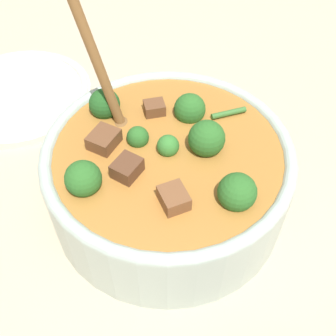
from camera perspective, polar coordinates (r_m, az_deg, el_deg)
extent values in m
plane|color=#C6B293|center=(0.57, 0.00, -4.55)|extent=(4.00, 4.00, 0.00)
cylinder|color=#B2C6BC|center=(0.53, 0.00, -1.39)|extent=(0.30, 0.30, 0.10)
torus|color=#B2C6BC|center=(0.49, 0.00, 2.25)|extent=(0.30, 0.30, 0.02)
cylinder|color=#B27533|center=(0.51, 0.00, -0.21)|extent=(0.27, 0.27, 0.07)
sphere|color=#2D6B28|center=(0.45, -11.41, -1.41)|extent=(0.04, 0.04, 0.04)
cylinder|color=#6B9956|center=(0.48, -10.89, -3.63)|extent=(0.01, 0.01, 0.02)
sphere|color=#2D6B28|center=(0.44, 9.34, -3.24)|extent=(0.04, 0.04, 0.04)
cylinder|color=#6B9956|center=(0.46, 8.88, -5.50)|extent=(0.01, 0.01, 0.02)
sphere|color=#2D6B28|center=(0.53, 2.96, 7.97)|extent=(0.04, 0.04, 0.04)
cylinder|color=#6B9956|center=(0.55, 2.84, 5.71)|extent=(0.01, 0.01, 0.02)
sphere|color=#387F33|center=(0.48, -0.20, 2.89)|extent=(0.03, 0.03, 0.03)
cylinder|color=#6B9956|center=(0.50, -0.19, 1.39)|extent=(0.01, 0.01, 0.01)
sphere|color=#2D6B28|center=(0.48, 5.25, 4.01)|extent=(0.04, 0.04, 0.04)
cylinder|color=#6B9956|center=(0.51, 5.01, 1.52)|extent=(0.02, 0.02, 0.02)
sphere|color=#2D6B28|center=(0.50, -4.12, 4.18)|extent=(0.03, 0.03, 0.03)
cylinder|color=#6B9956|center=(0.51, -4.00, 2.64)|extent=(0.01, 0.01, 0.01)
sphere|color=#235B23|center=(0.54, -8.59, 8.57)|extent=(0.04, 0.04, 0.04)
cylinder|color=#6B9956|center=(0.56, -8.26, 6.36)|extent=(0.01, 0.01, 0.02)
cube|color=brown|center=(0.44, 0.77, -4.32)|extent=(0.04, 0.04, 0.02)
cube|color=brown|center=(0.50, -8.63, 3.52)|extent=(0.04, 0.04, 0.03)
cube|color=brown|center=(0.46, -5.56, -0.20)|extent=(0.04, 0.04, 0.02)
cube|color=brown|center=(0.53, -1.85, 7.99)|extent=(0.03, 0.03, 0.02)
cylinder|color=#3D7533|center=(0.53, 8.22, 7.39)|extent=(0.03, 0.04, 0.01)
ellipsoid|color=brown|center=(0.53, -6.33, 5.83)|extent=(0.04, 0.03, 0.01)
cylinder|color=brown|center=(0.50, -9.43, 13.57)|extent=(0.04, 0.06, 0.16)
cylinder|color=silver|center=(0.75, -19.52, 9.30)|extent=(0.24, 0.24, 0.01)
torus|color=silver|center=(0.75, -19.64, 9.65)|extent=(0.23, 0.23, 0.01)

